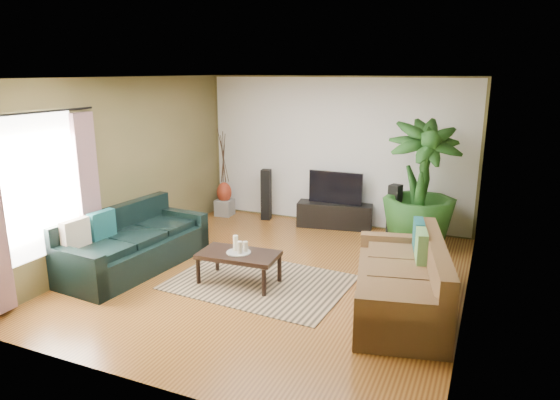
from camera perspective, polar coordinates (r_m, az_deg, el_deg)
The scene contains 27 objects.
floor at distance 7.07m, azimuth -0.65°, elevation -8.64°, with size 5.50×5.50×0.00m, color #925C25.
ceiling at distance 6.50m, azimuth -0.72°, elevation 13.81°, with size 5.50×5.50×0.00m, color white.
wall_back at distance 9.19m, azimuth 6.38°, elevation 5.49°, with size 5.00×5.00×0.00m, color brown.
wall_front at distance 4.39m, azimuth -15.62°, elevation -5.11°, with size 5.00×5.00×0.00m, color brown.
wall_left at distance 7.99m, azimuth -17.31°, elevation 3.55°, with size 5.50×5.50×0.00m, color brown.
wall_right at distance 6.10m, azimuth 21.27°, elevation -0.06°, with size 5.50×5.50×0.00m, color brown.
backwall_panel at distance 9.18m, azimuth 6.37°, elevation 5.48°, with size 4.90×4.90×0.00m, color white.
window_pane at distance 6.86m, azimuth -25.86°, elevation 1.44°, with size 1.80×1.80×0.00m, color white.
curtain_far at distance 7.37m, azimuth -21.04°, elevation 0.76°, with size 0.08×0.35×2.20m, color gray.
curtain_rod at distance 6.70m, azimuth -26.43°, elevation 8.92°, with size 0.03×0.03×1.90m, color black.
sofa_left at distance 7.51m, azimuth -16.35°, elevation -4.37°, with size 2.27×0.97×0.85m, color black.
sofa_right at distance 6.16m, azimuth 13.51°, elevation -8.38°, with size 2.19×0.98×0.85m, color brown.
area_rug at distance 6.86m, azimuth -2.33°, elevation -9.36°, with size 2.31×1.64×0.01m, color tan.
coffee_table at distance 6.79m, azimuth -4.71°, elevation -7.73°, with size 1.05×0.57×0.43m, color black.
candle_tray at distance 6.71m, azimuth -4.75°, elevation -5.97°, with size 0.33×0.33×0.01m, color gray.
candle_tall at distance 6.72m, azimuth -5.10°, elevation -4.92°, with size 0.07×0.07×0.21m, color #EEE8C9.
candle_mid at distance 6.63m, azimuth -4.62°, elevation -5.42°, with size 0.07×0.07×0.16m, color beige.
candle_short at distance 6.70m, azimuth -3.99°, elevation -5.30°, with size 0.07×0.07×0.13m, color beige.
tv_stand at distance 9.17m, azimuth 6.27°, elevation -1.73°, with size 1.35×0.40×0.45m, color black.
television at distance 9.04m, azimuth 6.36°, elevation 1.41°, with size 0.99×0.05×0.58m, color black.
speaker_left at distance 9.55m, azimuth -1.59°, elevation 0.62°, with size 0.17×0.19×0.97m, color black.
speaker_right at distance 8.49m, azimuth 12.90°, elevation -1.51°, with size 0.18×0.20×0.98m, color black.
potted_plant at distance 8.14m, azimuth 15.76°, elevation 1.54°, with size 1.15×1.15×2.05m, color #1C4617.
plant_pot at distance 8.38m, azimuth 15.35°, elevation -4.33°, with size 0.38×0.38×0.30m, color black.
pedestal at distance 9.95m, azimuth -6.35°, elevation -0.84°, with size 0.32×0.32×0.32m, color gray.
vase at distance 9.87m, azimuth -6.40°, elevation 0.86°, with size 0.29×0.29×0.41m, color maroon.
side_table at distance 8.34m, azimuth -11.66°, elevation -3.48°, with size 0.47×0.47×0.49m, color olive.
Camera 1 is at (2.66, -5.93, 2.79)m, focal length 32.00 mm.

